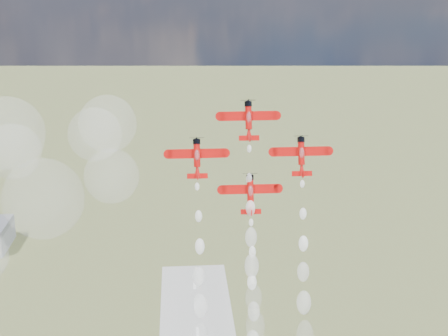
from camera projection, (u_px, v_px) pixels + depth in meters
plane_lead at (249, 120)px, 146.44m from camera, size 13.36×5.60×9.26m
plane_left at (197, 157)px, 145.38m from camera, size 13.36×5.60×9.26m
plane_right at (301, 155)px, 147.17m from camera, size 13.36×5.60×9.26m
plane_slot at (250, 193)px, 146.10m from camera, size 13.36×5.60×9.26m
smoke_trail_lead at (253, 315)px, 145.66m from camera, size 5.47×17.80×49.41m
drifted_smoke_cloud at (27, 174)px, 153.52m from camera, size 57.20×34.14×51.30m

